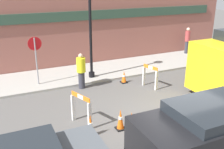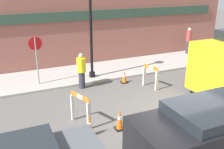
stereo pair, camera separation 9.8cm
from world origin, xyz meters
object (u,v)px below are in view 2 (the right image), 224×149
at_px(stop_sign, 36,53).
at_px(person_worker, 81,70).
at_px(streetlamp_post, 90,14).
at_px(parked_car_1, 214,132).
at_px(person_pedestrian, 189,40).

relative_size(stop_sign, person_worker, 1.36).
bearing_deg(streetlamp_post, parked_car_1, -85.33).
height_order(stop_sign, parked_car_1, stop_sign).
bearing_deg(person_pedestrian, streetlamp_post, 21.12).
xyz_separation_m(streetlamp_post, person_pedestrian, (7.16, 1.60, -2.12)).
bearing_deg(streetlamp_post, person_pedestrian, 12.61).
bearing_deg(person_worker, stop_sign, -143.81).
relative_size(person_pedestrian, parked_car_1, 0.39).
distance_m(streetlamp_post, parked_car_1, 7.62).
height_order(stop_sign, person_pedestrian, stop_sign).
height_order(streetlamp_post, person_worker, streetlamp_post).
distance_m(person_worker, person_pedestrian, 8.36).
height_order(person_worker, parked_car_1, parked_car_1).
distance_m(streetlamp_post, person_worker, 2.58).
bearing_deg(person_pedestrian, person_worker, 25.96).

